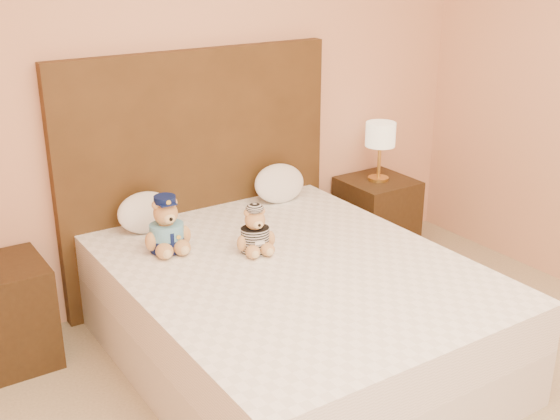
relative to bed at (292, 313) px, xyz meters
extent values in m
cube|color=tan|center=(0.00, 1.05, 1.07)|extent=(4.00, 0.04, 2.70)
cube|color=white|center=(0.00, 0.00, -0.13)|extent=(1.60, 2.00, 0.30)
cube|color=white|center=(0.00, 0.00, 0.15)|extent=(1.60, 2.00, 0.25)
cube|color=#493015|center=(0.00, 1.01, 0.47)|extent=(1.75, 0.08, 1.50)
cube|color=#322210|center=(-1.25, 0.80, 0.00)|extent=(0.45, 0.45, 0.55)
cube|color=#322210|center=(1.25, 0.80, 0.00)|extent=(0.45, 0.45, 0.55)
cylinder|color=gold|center=(1.25, 0.80, 0.28)|extent=(0.14, 0.14, 0.02)
cylinder|color=gold|center=(1.25, 0.80, 0.41)|extent=(0.02, 0.02, 0.26)
cylinder|color=beige|center=(1.25, 0.80, 0.59)|extent=(0.20, 0.20, 0.16)
ellipsoid|color=white|center=(-0.43, 0.83, 0.39)|extent=(0.33, 0.22, 0.24)
ellipsoid|color=white|center=(0.46, 0.83, 0.40)|extent=(0.35, 0.23, 0.25)
camera|label=1|loc=(-1.80, -2.63, 1.79)|focal=45.00mm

